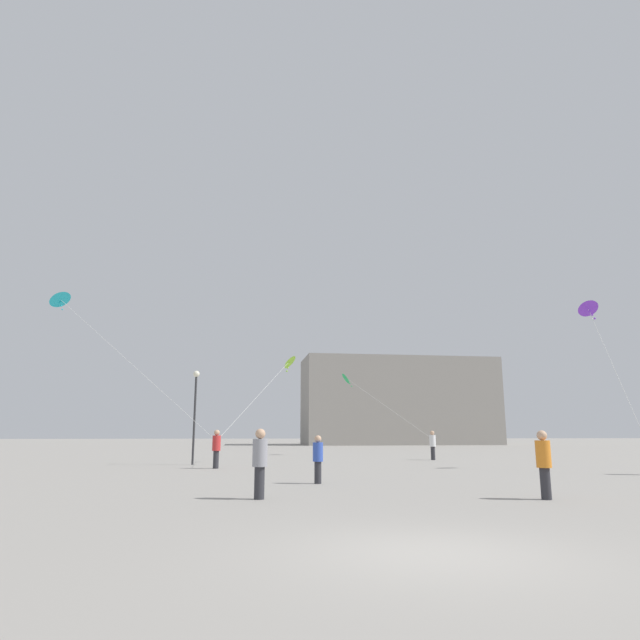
% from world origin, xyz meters
% --- Properties ---
extents(ground_plane, '(300.00, 300.00, 0.00)m').
position_xyz_m(ground_plane, '(0.00, 0.00, 0.00)').
color(ground_plane, gray).
extents(person_in_grey, '(0.40, 0.40, 1.82)m').
position_xyz_m(person_in_grey, '(-2.54, 6.88, 1.00)').
color(person_in_grey, '#2D2D33').
rests_on(person_in_grey, ground_plane).
extents(person_in_white, '(0.40, 0.40, 1.82)m').
position_xyz_m(person_in_white, '(8.31, 26.86, 1.00)').
color(person_in_white, '#2D2D33').
rests_on(person_in_white, ground_plane).
extents(person_in_blue, '(0.35, 0.35, 1.62)m').
position_xyz_m(person_in_blue, '(-0.57, 11.19, 0.89)').
color(person_in_blue, '#2D2D33').
rests_on(person_in_blue, ground_plane).
extents(person_in_orange, '(0.39, 0.39, 1.77)m').
position_xyz_m(person_in_orange, '(4.93, 6.06, 0.97)').
color(person_in_orange, '#2D2D33').
rests_on(person_in_orange, ground_plane).
extents(person_in_red, '(0.40, 0.40, 1.84)m').
position_xyz_m(person_in_red, '(-4.71, 19.69, 1.01)').
color(person_in_red, '#2D2D33').
rests_on(person_in_red, ground_plane).
extents(kite_cyan_diamond, '(12.11, 9.80, 9.56)m').
position_xyz_m(kite_cyan_diamond, '(-15.89, 28.52, 10.28)').
color(kite_cyan_diamond, '#1EB2C6').
extents(kite_lime_diamond, '(4.27, 5.95, 5.03)m').
position_xyz_m(kite_lime_diamond, '(-1.00, 25.00, 5.88)').
color(kite_lime_diamond, '#8CD12D').
extents(kite_violet_diamond, '(1.07, 3.93, 6.94)m').
position_xyz_m(kite_violet_diamond, '(13.64, 17.24, 7.79)').
color(kite_violet_diamond, purple).
extents(kite_emerald_diamond, '(4.70, 8.51, 5.03)m').
position_xyz_m(kite_emerald_diamond, '(4.05, 34.77, 5.84)').
color(kite_emerald_diamond, green).
extents(building_left_hall, '(27.87, 11.33, 12.21)m').
position_xyz_m(building_left_hall, '(17.00, 70.89, 6.11)').
color(building_left_hall, gray).
rests_on(building_left_hall, ground_plane).
extents(lamppost_east, '(0.36, 0.36, 5.10)m').
position_xyz_m(lamppost_east, '(-6.23, 23.06, 3.41)').
color(lamppost_east, '#2D2D30').
rests_on(lamppost_east, ground_plane).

